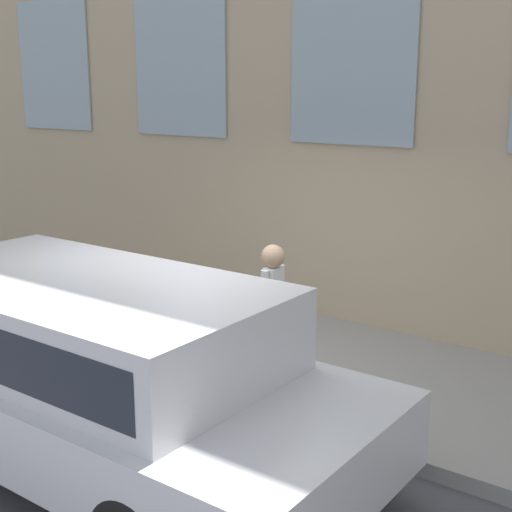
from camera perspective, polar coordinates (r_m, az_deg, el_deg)
name	(u,v)px	position (r m, az deg, el deg)	size (l,w,h in m)	color
ground_plane	(208,406)	(7.01, -3.86, -11.89)	(80.00, 80.00, 0.00)	#47474C
sidewalk	(285,358)	(7.95, 2.35, -8.14)	(2.65, 60.00, 0.14)	gray
fire_hydrant	(240,342)	(7.16, -1.30, -6.87)	(0.29, 0.41, 0.72)	gray
person	(273,301)	(6.85, 1.35, -3.65)	(0.34, 0.22, 1.40)	#998466
parked_truck_silver_near	(75,353)	(6.01, -14.26, -7.55)	(2.01, 5.38, 1.53)	black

